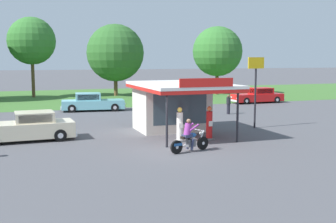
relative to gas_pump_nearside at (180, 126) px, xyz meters
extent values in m
plane|color=#4C4C51|center=(-0.85, -1.66, -0.84)|extent=(300.00, 300.00, 0.00)
cube|color=#3D6B2D|center=(-0.85, 28.34, -0.83)|extent=(120.00, 24.00, 0.01)
cube|color=beige|center=(0.86, 3.70, 0.57)|extent=(4.13, 3.10, 2.82)
cube|color=#384C56|center=(0.86, 2.17, 0.63)|extent=(3.31, 0.05, 1.81)
cube|color=silver|center=(0.86, 2.00, 2.06)|extent=(4.83, 7.00, 0.16)
cube|color=red|center=(0.86, 2.00, 1.88)|extent=(4.83, 7.00, 0.18)
cube|color=red|center=(0.86, -1.47, 2.36)|extent=(2.89, 0.08, 0.44)
cylinder|color=black|center=(2.82, -1.10, 0.57)|extent=(0.12, 0.12, 2.82)
cylinder|color=black|center=(-1.11, -1.10, 0.57)|extent=(0.12, 0.12, 2.82)
cube|color=slate|center=(0.00, 0.00, -0.79)|extent=(0.44, 0.44, 0.10)
cylinder|color=silver|center=(0.00, 0.00, 0.00)|extent=(0.34, 0.34, 1.47)
cube|color=white|center=(0.00, -0.18, 0.07)|extent=(0.22, 0.02, 0.28)
sphere|color=#EACC4C|center=(0.00, 0.00, 0.87)|extent=(0.26, 0.26, 0.26)
cube|color=slate|center=(1.72, 0.00, -0.79)|extent=(0.44, 0.44, 0.10)
cylinder|color=red|center=(1.72, 0.00, -0.01)|extent=(0.34, 0.34, 1.46)
cube|color=white|center=(1.72, -0.18, 0.07)|extent=(0.22, 0.02, 0.28)
sphere|color=orange|center=(1.72, 0.00, 0.86)|extent=(0.26, 0.26, 0.26)
cylinder|color=black|center=(0.35, -2.20, -0.52)|extent=(0.64, 0.28, 0.64)
cylinder|color=silver|center=(0.35, -2.20, -0.52)|extent=(0.19, 0.16, 0.16)
cylinder|color=black|center=(-1.17, -2.66, -0.52)|extent=(0.64, 0.28, 0.64)
cylinder|color=silver|center=(-1.17, -2.66, -0.52)|extent=(0.19, 0.16, 0.16)
ellipsoid|color=#1E4C8C|center=(-0.31, -2.40, -0.06)|extent=(0.61, 0.39, 0.24)
cube|color=#59595E|center=(-0.36, -2.41, -0.42)|extent=(0.49, 0.36, 0.36)
cube|color=black|center=(-0.65, -2.50, -0.12)|extent=(0.53, 0.39, 0.10)
cylinder|color=silver|center=(0.26, -2.22, -0.24)|extent=(0.37, 0.17, 0.71)
cylinder|color=silver|center=(0.14, -2.26, 0.14)|extent=(0.24, 0.68, 0.04)
sphere|color=silver|center=(0.24, -2.23, -0.02)|extent=(0.16, 0.16, 0.16)
cube|color=#1E4C8C|center=(-1.12, -2.64, -0.40)|extent=(0.47, 0.30, 0.12)
cylinder|color=silver|center=(-0.78, -2.39, -0.56)|extent=(0.70, 0.28, 0.18)
cube|color=#2D3351|center=(-0.58, -2.48, -0.06)|extent=(0.48, 0.44, 0.14)
cylinder|color=#2D3351|center=(-0.44, -2.27, -0.46)|extent=(0.18, 0.26, 0.56)
cylinder|color=#2D3351|center=(-0.34, -2.57, -0.46)|extent=(0.18, 0.26, 0.56)
cylinder|color=#8C338C|center=(-0.54, -2.47, 0.26)|extent=(0.49, 0.42, 0.60)
sphere|color=brown|center=(-0.49, -2.45, 0.63)|extent=(0.22, 0.22, 0.22)
cylinder|color=#8C338C|center=(-0.37, -2.21, 0.34)|extent=(0.54, 0.24, 0.31)
cylinder|color=#8C338C|center=(-0.26, -2.59, 0.34)|extent=(0.54, 0.24, 0.31)
cube|color=beige|center=(-7.72, 3.00, -0.25)|extent=(5.12, 2.13, 0.82)
cube|color=beige|center=(-7.22, 3.02, 0.44)|extent=(2.04, 1.78, 0.55)
cube|color=#283847|center=(-8.18, 2.98, 0.44)|extent=(0.10, 1.51, 0.44)
cube|color=#283847|center=(-7.18, 2.18, 0.44)|extent=(1.68, 0.09, 0.42)
cube|color=#283847|center=(-7.25, 3.86, 0.44)|extent=(1.68, 0.09, 0.42)
cube|color=silver|center=(-5.17, 3.10, -0.54)|extent=(0.19, 1.85, 0.18)
cylinder|color=black|center=(-5.97, 2.16, -0.51)|extent=(0.67, 0.23, 0.66)
cylinder|color=silver|center=(-5.97, 2.16, -0.51)|extent=(0.31, 0.23, 0.30)
cylinder|color=black|center=(-6.04, 3.97, -0.51)|extent=(0.67, 0.23, 0.66)
cylinder|color=silver|center=(-6.04, 3.97, -0.51)|extent=(0.31, 0.23, 0.30)
cube|color=gold|center=(6.58, 18.18, -0.27)|extent=(5.34, 2.90, 0.77)
cube|color=gold|center=(6.68, 18.21, 0.42)|extent=(2.26, 1.99, 0.61)
cube|color=#283847|center=(5.74, 17.99, 0.42)|extent=(0.36, 1.38, 0.49)
cube|color=#283847|center=(6.85, 17.45, 0.42)|extent=(1.63, 0.41, 0.46)
cube|color=#283847|center=(6.50, 18.97, 0.42)|extent=(1.63, 0.41, 0.46)
cube|color=silver|center=(4.08, 17.61, -0.54)|extent=(0.51, 1.70, 0.18)
cube|color=silver|center=(9.07, 18.76, -0.54)|extent=(0.51, 1.70, 0.18)
sphere|color=white|center=(4.20, 17.04, -0.23)|extent=(0.18, 0.18, 0.18)
sphere|color=white|center=(3.94, 18.17, -0.23)|extent=(0.18, 0.18, 0.18)
cylinder|color=black|center=(5.09, 16.97, -0.51)|extent=(0.69, 0.34, 0.66)
cylinder|color=silver|center=(5.09, 16.97, -0.51)|extent=(0.34, 0.28, 0.30)
cylinder|color=black|center=(4.71, 18.62, -0.51)|extent=(0.69, 0.34, 0.66)
cylinder|color=silver|center=(4.71, 18.62, -0.51)|extent=(0.34, 0.28, 0.30)
cylinder|color=black|center=(8.44, 17.75, -0.51)|extent=(0.69, 0.34, 0.66)
cylinder|color=silver|center=(8.44, 17.75, -0.51)|extent=(0.34, 0.28, 0.30)
cylinder|color=black|center=(8.06, 19.40, -0.51)|extent=(0.69, 0.34, 0.66)
cylinder|color=silver|center=(8.06, 19.40, -0.51)|extent=(0.34, 0.28, 0.30)
cube|color=#7AC6D1|center=(-2.11, 14.98, -0.29)|extent=(5.32, 2.42, 0.73)
cube|color=#7AC6D1|center=(-2.51, 15.03, 0.38)|extent=(2.21, 1.84, 0.60)
cube|color=#283847|center=(-1.51, 14.91, 0.38)|extent=(0.20, 1.43, 0.48)
cube|color=#283847|center=(-2.42, 15.82, 0.38)|extent=(1.73, 0.23, 0.46)
cube|color=#283847|center=(-2.60, 14.24, 0.38)|extent=(1.73, 0.23, 0.46)
cube|color=silver|center=(0.48, 14.68, -0.54)|extent=(0.32, 1.75, 0.18)
cube|color=silver|center=(-4.69, 15.28, -0.54)|extent=(0.32, 1.75, 0.18)
sphere|color=white|center=(0.56, 15.27, -0.25)|extent=(0.18, 0.18, 0.18)
sphere|color=white|center=(0.42, 14.10, -0.25)|extent=(0.18, 0.18, 0.18)
cylinder|color=black|center=(-0.27, 15.64, -0.51)|extent=(0.68, 0.27, 0.66)
cylinder|color=silver|center=(-0.27, 15.64, -0.51)|extent=(0.32, 0.25, 0.30)
cylinder|color=black|center=(-0.47, 13.93, -0.51)|extent=(0.68, 0.27, 0.66)
cylinder|color=silver|center=(-0.47, 13.93, -0.51)|extent=(0.32, 0.25, 0.30)
cylinder|color=black|center=(-3.75, 16.04, -0.51)|extent=(0.68, 0.27, 0.66)
cylinder|color=silver|center=(-3.75, 16.04, -0.51)|extent=(0.32, 0.25, 0.30)
cylinder|color=black|center=(-3.94, 14.32, -0.51)|extent=(0.68, 0.27, 0.66)
cylinder|color=silver|center=(-3.94, 14.32, -0.51)|extent=(0.32, 0.25, 0.30)
cube|color=red|center=(14.39, 16.01, -0.29)|extent=(5.12, 1.85, 0.73)
cube|color=red|center=(14.78, 16.02, 0.37)|extent=(2.09, 1.59, 0.59)
cube|color=#283847|center=(13.77, 16.00, 0.37)|extent=(0.06, 1.38, 0.47)
cube|color=#283847|center=(14.79, 15.25, 0.37)|extent=(1.75, 0.06, 0.45)
cube|color=#283847|center=(14.77, 16.78, 0.37)|extent=(1.75, 0.06, 0.45)
cube|color=silver|center=(11.81, 15.98, -0.54)|extent=(0.14, 1.69, 0.18)
cube|color=silver|center=(16.96, 16.05, -0.54)|extent=(0.14, 1.69, 0.18)
sphere|color=white|center=(11.81, 15.41, -0.26)|extent=(0.18, 0.18, 0.18)
sphere|color=white|center=(11.79, 16.54, -0.26)|extent=(0.18, 0.18, 0.18)
cylinder|color=black|center=(12.67, 15.16, -0.51)|extent=(0.66, 0.21, 0.66)
cylinder|color=silver|center=(12.67, 15.16, -0.51)|extent=(0.30, 0.22, 0.30)
cylinder|color=black|center=(12.64, 16.81, -0.51)|extent=(0.66, 0.21, 0.66)
cylinder|color=silver|center=(12.64, 16.81, -0.51)|extent=(0.30, 0.22, 0.30)
cylinder|color=black|center=(16.13, 15.21, -0.51)|extent=(0.66, 0.21, 0.66)
cylinder|color=silver|center=(16.13, 15.21, -0.51)|extent=(0.30, 0.22, 0.30)
cylinder|color=black|center=(16.11, 16.86, -0.51)|extent=(0.66, 0.21, 0.66)
cylinder|color=silver|center=(16.11, 16.86, -0.51)|extent=(0.30, 0.22, 0.30)
cylinder|color=black|center=(7.69, 9.27, -0.44)|extent=(0.26, 0.26, 0.78)
cylinder|color=black|center=(7.69, 9.27, 0.23)|extent=(0.34, 0.34, 0.56)
sphere|color=brown|center=(7.69, 9.27, 0.61)|extent=(0.21, 0.21, 0.21)
cylinder|color=brown|center=(2.87, 28.74, 0.43)|extent=(0.44, 0.44, 2.53)
sphere|color=#2D6028|center=(2.87, 28.74, 4.21)|extent=(6.72, 6.72, 6.72)
sphere|color=#2D6028|center=(2.75, 29.09, 3.54)|extent=(3.37, 3.37, 3.37)
cylinder|color=brown|center=(15.01, 26.47, 0.65)|extent=(0.41, 0.41, 2.98)
sphere|color=#33702D|center=(15.01, 26.47, 4.41)|extent=(6.05, 6.05, 6.05)
sphere|color=#33702D|center=(15.79, 27.06, 3.81)|extent=(3.65, 3.65, 3.65)
cylinder|color=brown|center=(-6.40, 29.98, 1.34)|extent=(0.37, 0.37, 4.36)
sphere|color=#33702D|center=(-6.40, 29.98, 5.52)|extent=(5.35, 5.35, 5.35)
sphere|color=#33702D|center=(-7.35, 29.62, 4.99)|extent=(2.82, 2.82, 2.82)
cylinder|color=black|center=(6.10, 2.63, 1.05)|extent=(0.12, 0.12, 3.77)
cube|color=gold|center=(6.10, 2.63, 3.28)|extent=(1.10, 0.08, 0.70)
camera|label=1|loc=(-7.92, -20.68, 3.55)|focal=45.39mm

